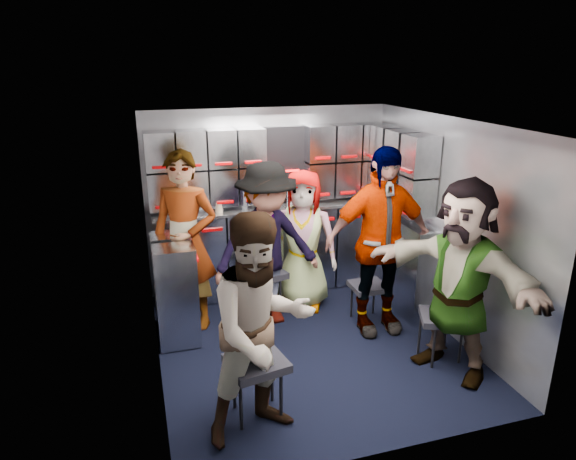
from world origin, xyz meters
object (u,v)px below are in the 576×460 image
object	(u,v)px
jump_seat_mid_left	(263,276)
jump_seat_near_left	(256,366)
jump_seat_near_right	(442,320)
jump_seat_center	(297,270)
attendant_standing	(185,242)
attendant_arc_e	(459,279)
jump_seat_mid_right	(368,288)
attendant_arc_d	(379,242)
attendant_arc_b	(267,246)
attendant_arc_a	(261,329)
attendant_arc_c	(303,241)

from	to	relation	value
jump_seat_mid_left	jump_seat_near_left	bearing A→B (deg)	-105.82
jump_seat_mid_left	jump_seat_near_right	xyz separation A→B (m)	(1.32, -1.31, -0.04)
jump_seat_center	jump_seat_near_left	bearing A→B (deg)	-116.34
attendant_standing	jump_seat_mid_left	bearing A→B (deg)	26.63
jump_seat_near_right	attendant_arc_e	distance (m)	0.51
jump_seat_mid_right	attendant_arc_d	xyz separation A→B (m)	(0.00, -0.18, 0.57)
attendant_standing	attendant_arc_b	world-z (taller)	attendant_standing
jump_seat_mid_left	attendant_standing	bearing A→B (deg)	-179.62
attendant_arc_b	attendant_arc_d	distance (m)	1.10
attendant_arc_b	attendant_arc_e	xyz separation A→B (m)	(1.32, -1.31, 0.02)
jump_seat_mid_left	jump_seat_center	size ratio (longest dim) A/B	1.23
attendant_arc_d	attendant_arc_e	size ratio (longest dim) A/B	1.08
jump_seat_mid_right	attendant_arc_d	distance (m)	0.60
jump_seat_mid_right	attendant_standing	xyz separation A→B (m)	(-1.78, 0.45, 0.54)
jump_seat_center	jump_seat_mid_right	bearing A→B (deg)	-52.09
attendant_standing	attendant_arc_e	world-z (taller)	attendant_standing
jump_seat_mid_right	attendant_arc_d	size ratio (longest dim) A/B	0.22
jump_seat_near_right	attendant_standing	bearing A→B (deg)	148.19
jump_seat_mid_left	attendant_arc_d	size ratio (longest dim) A/B	0.27
attendant_arc_a	attendant_arc_e	world-z (taller)	attendant_arc_e
jump_seat_near_left	attendant_arc_d	bearing A→B (deg)	33.52
attendant_arc_e	attendant_arc_c	bearing A→B (deg)	-176.54
attendant_arc_e	attendant_arc_d	bearing A→B (deg)	174.86
jump_seat_mid_left	jump_seat_near_right	size ratio (longest dim) A/B	1.05
jump_seat_near_left	attendant_standing	size ratio (longest dim) A/B	0.27
attendant_arc_a	attendant_arc_e	size ratio (longest dim) A/B	0.97
attendant_standing	attendant_arc_c	bearing A→B (deg)	29.51
attendant_arc_c	attendant_arc_d	size ratio (longest dim) A/B	0.82
jump_seat_mid_right	jump_seat_near_right	xyz separation A→B (m)	(0.32, -0.86, 0.03)
jump_seat_near_left	jump_seat_center	world-z (taller)	jump_seat_near_left
jump_seat_near_left	jump_seat_mid_left	world-z (taller)	same
attendant_arc_b	jump_seat_mid_right	bearing A→B (deg)	-20.53
jump_seat_near_right	attendant_arc_e	world-z (taller)	attendant_arc_e
jump_seat_mid_left	attendant_arc_a	bearing A→B (deg)	-104.28
attendant_arc_c	attendant_arc_e	xyz separation A→B (m)	(0.86, -1.55, 0.10)
jump_seat_mid_right	jump_seat_center	bearing A→B (deg)	127.91
jump_seat_near_right	jump_seat_near_left	bearing A→B (deg)	-170.86
jump_seat_mid_left	attendant_arc_e	size ratio (longest dim) A/B	0.29
jump_seat_near_right	attendant_arc_d	bearing A→B (deg)	115.19
jump_seat_near_left	jump_seat_center	xyz separation A→B (m)	(0.91, 1.84, -0.08)
jump_seat_center	jump_seat_mid_left	bearing A→B (deg)	-151.85
jump_seat_center	attendant_arc_a	distance (m)	2.27
jump_seat_mid_right	attendant_arc_e	xyz separation A→B (m)	(0.32, -1.04, 0.50)
jump_seat_mid_left	attendant_arc_d	world-z (taller)	attendant_arc_d
attendant_standing	attendant_arc_c	distance (m)	1.25
attendant_arc_d	jump_seat_center	bearing A→B (deg)	123.82
attendant_arc_a	attendant_arc_c	world-z (taller)	attendant_arc_a
jump_seat_near_right	attendant_arc_b	size ratio (longest dim) A/B	0.29
attendant_arc_a	attendant_arc_b	xyz separation A→B (m)	(0.45, 1.59, 0.00)
attendant_arc_b	attendant_arc_e	distance (m)	1.86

